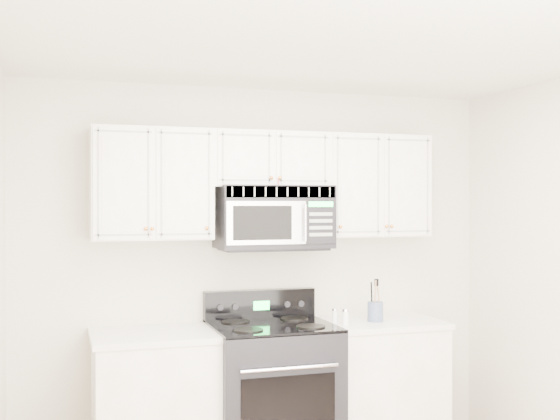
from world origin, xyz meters
name	(u,v)px	position (x,y,z in m)	size (l,w,h in m)	color
room	(360,297)	(0.00, 0.00, 1.30)	(3.51, 3.51, 2.61)	brown
base_cabinet_left	(158,407)	(-0.80, 1.44, 0.43)	(0.86, 0.65, 0.92)	white
base_cabinet_right	(379,388)	(0.80, 1.44, 0.43)	(0.86, 0.65, 0.92)	white
range	(272,390)	(-0.02, 1.40, 0.48)	(0.82, 0.75, 1.14)	black
upper_cabinets	(268,180)	(0.00, 1.58, 1.93)	(2.44, 0.37, 0.75)	white
microwave	(274,217)	(0.03, 1.55, 1.67)	(0.80, 0.45, 0.44)	black
utensil_crock	(375,311)	(0.74, 1.38, 0.99)	(0.11, 0.11, 0.30)	slate
shaker_salt	(335,315)	(0.45, 1.43, 0.97)	(0.04, 0.04, 0.10)	white
shaker_pepper	(345,317)	(0.48, 1.31, 0.98)	(0.05, 0.05, 0.11)	white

